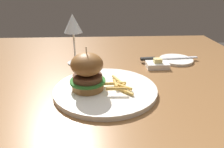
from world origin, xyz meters
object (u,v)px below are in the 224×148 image
at_px(main_plate, 106,90).
at_px(butter_dish, 158,65).
at_px(table_knife, 164,58).
at_px(wine_glass, 73,26).
at_px(bread_plate, 176,60).
at_px(burger_sandwich, 88,72).

height_order(main_plate, butter_dish, butter_dish).
xyz_separation_m(table_knife, butter_dish, (-0.04, -0.06, -0.00)).
height_order(main_plate, wine_glass, wine_glass).
bearing_deg(main_plate, butter_dish, 42.84).
relative_size(wine_glass, bread_plate, 1.43).
relative_size(main_plate, butter_dish, 3.65).
distance_m(wine_glass, table_knife, 0.38).
bearing_deg(bread_plate, main_plate, -139.32).
bearing_deg(bread_plate, table_knife, -175.49).
bearing_deg(wine_glass, burger_sandwich, -76.24).
distance_m(table_knife, butter_dish, 0.08).
distance_m(main_plate, bread_plate, 0.39).
bearing_deg(table_knife, bread_plate, 4.51).
bearing_deg(bread_plate, butter_dish, -144.38).
bearing_deg(butter_dish, wine_glass, 168.46).
xyz_separation_m(burger_sandwich, table_knife, (0.29, 0.25, -0.05)).
relative_size(burger_sandwich, bread_plate, 0.94).
relative_size(main_plate, bread_plate, 2.25).
height_order(wine_glass, bread_plate, wine_glass).
bearing_deg(burger_sandwich, butter_dish, 37.24).
bearing_deg(main_plate, wine_glass, 114.35).
distance_m(burger_sandwich, wine_glass, 0.27).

